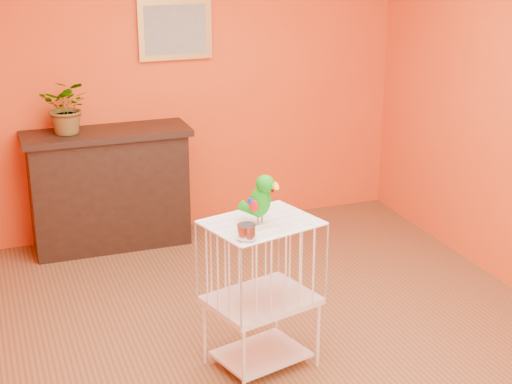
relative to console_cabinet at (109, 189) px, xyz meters
name	(u,v)px	position (x,y,z in m)	size (l,w,h in m)	color
ground	(271,346)	(0.66, -2.02, -0.50)	(4.50, 4.50, 0.00)	brown
room_shell	(273,105)	(0.66, -2.02, 1.08)	(4.50, 4.50, 4.50)	#E24C15
console_cabinet	(109,189)	(0.00, 0.00, 0.00)	(1.35, 0.48, 1.00)	black
potted_plant	(67,111)	(-0.28, 0.05, 0.67)	(0.39, 0.44, 0.34)	#26722D
framed_picture	(175,29)	(0.66, 0.20, 1.25)	(0.62, 0.04, 0.50)	#BF9744
birdcage	(261,293)	(0.52, -2.20, -0.01)	(0.71, 0.61, 0.94)	silver
feed_cup	(247,231)	(0.35, -2.41, 0.49)	(0.11, 0.11, 0.08)	silver
parrot	(260,198)	(0.50, -2.21, 0.59)	(0.21, 0.24, 0.30)	#59544C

